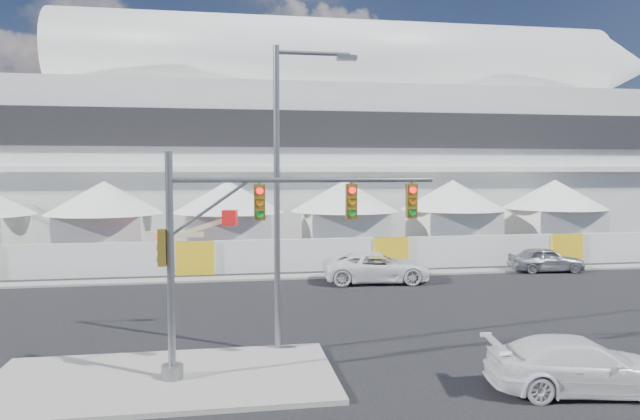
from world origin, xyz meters
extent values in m
plane|color=black|center=(0.00, 0.00, 0.00)|extent=(160.00, 160.00, 0.00)
cube|color=gray|center=(-6.00, -3.00, 0.07)|extent=(10.00, 5.00, 0.15)
cube|color=gray|center=(20.00, 12.50, 0.06)|extent=(80.00, 1.20, 0.12)
cube|color=silver|center=(8.00, 42.00, 7.00)|extent=(80.00, 24.00, 14.00)
cube|color=black|center=(8.00, 29.85, 9.80)|extent=(68.00, 0.30, 3.20)
cube|color=white|center=(8.00, 29.60, 6.30)|extent=(72.00, 0.80, 0.50)
cylinder|color=white|center=(8.00, 40.00, 17.78)|extent=(57.60, 8.40, 8.40)
cylinder|color=white|center=(10.00, 40.00, 17.36)|extent=(51.60, 6.80, 6.80)
cylinder|color=white|center=(12.00, 40.00, 16.94)|extent=(45.60, 5.20, 5.20)
cone|color=white|center=(40.80, 40.00, 18.00)|extent=(8.00, 7.60, 7.60)
cube|color=white|center=(-13.00, 24.00, 1.50)|extent=(6.00, 6.00, 3.00)
cone|color=white|center=(-13.00, 24.00, 4.20)|extent=(8.40, 8.40, 2.40)
cube|color=white|center=(-4.00, 24.00, 1.50)|extent=(6.00, 6.00, 3.00)
cone|color=white|center=(-4.00, 24.00, 4.20)|extent=(8.40, 8.40, 2.40)
cube|color=white|center=(5.00, 24.00, 1.50)|extent=(6.00, 6.00, 3.00)
cone|color=white|center=(5.00, 24.00, 4.20)|extent=(8.40, 8.40, 2.40)
cube|color=white|center=(14.00, 24.00, 1.50)|extent=(6.00, 6.00, 3.00)
cone|color=white|center=(14.00, 24.00, 4.20)|extent=(8.40, 8.40, 2.40)
cube|color=white|center=(23.00, 24.00, 1.50)|extent=(6.00, 6.00, 3.00)
cone|color=white|center=(23.00, 24.00, 4.20)|extent=(8.40, 8.40, 2.40)
cube|color=white|center=(6.00, 14.50, 1.00)|extent=(70.00, 0.25, 2.00)
imported|color=#A6A6AA|center=(15.12, 12.00, 0.75)|extent=(2.24, 4.59, 1.51)
imported|color=white|center=(4.05, 10.47, 0.83)|extent=(3.24, 6.17, 1.66)
imported|color=white|center=(5.59, -5.62, 0.75)|extent=(2.91, 5.47, 1.51)
cylinder|color=slate|center=(-5.74, -3.16, 3.44)|extent=(0.22, 0.22, 6.58)
cylinder|color=slate|center=(-5.74, -3.16, 0.35)|extent=(0.64, 0.64, 0.40)
cylinder|color=slate|center=(-1.83, -3.16, 5.90)|extent=(7.82, 0.15, 0.15)
cube|color=#594714|center=(-3.18, -3.16, 5.26)|extent=(0.32, 0.22, 1.05)
cube|color=#594714|center=(-0.44, -3.16, 5.26)|extent=(0.32, 0.22, 1.05)
cube|color=#594714|center=(1.44, -3.16, 5.26)|extent=(0.32, 0.22, 1.05)
cube|color=#594714|center=(-5.97, -3.16, 3.99)|extent=(0.22, 0.32, 1.05)
cylinder|color=slate|center=(-2.47, -0.80, 5.22)|extent=(0.20, 0.20, 10.15)
cylinder|color=slate|center=(-1.23, -0.80, 10.07)|extent=(2.48, 0.14, 0.14)
cube|color=slate|center=(-0.10, -0.80, 9.96)|extent=(0.68, 0.28, 0.17)
cube|color=red|center=(-8.64, 18.60, 0.55)|extent=(3.83, 2.24, 1.10)
cube|color=beige|center=(-7.44, 18.60, 2.00)|extent=(3.80, 1.06, 0.35)
cube|color=beige|center=(-5.25, 18.60, 2.60)|extent=(2.95, 0.85, 1.21)
cube|color=red|center=(-3.85, 18.60, 3.10)|extent=(1.05, 1.05, 1.00)
camera|label=1|loc=(-4.14, -19.81, 6.19)|focal=32.00mm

